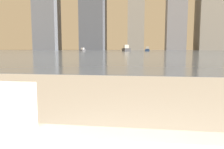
# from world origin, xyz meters

# --- Properties ---
(harbor_water) EXTENTS (180.00, 110.00, 0.01)m
(harbor_water) POSITION_xyz_m (0.00, 62.00, 0.01)
(harbor_water) COLOR slate
(harbor_water) RESTS_ON ground_plane
(harbor_boat_2) EXTENTS (1.54, 4.36, 1.63)m
(harbor_boat_2) POSITION_xyz_m (1.93, 77.68, 0.58)
(harbor_boat_2) COLOR navy
(harbor_boat_2) RESTS_ON harbor_water
(harbor_boat_4) EXTENTS (1.59, 3.30, 1.18)m
(harbor_boat_4) POSITION_xyz_m (-21.08, 77.18, 0.43)
(harbor_boat_4) COLOR #4C4C51
(harbor_boat_4) RESTS_ON harbor_water
(harbor_boat_5) EXTENTS (3.40, 6.06, 2.15)m
(harbor_boat_5) POSITION_xyz_m (-5.27, 75.64, 0.77)
(harbor_boat_5) COLOR #4C4C51
(harbor_boat_5) RESTS_ON harbor_water
(skyline_tower_0) EXTENTS (12.89, 10.19, 28.56)m
(skyline_tower_0) POSITION_xyz_m (-52.78, 118.00, 14.28)
(skyline_tower_0) COLOR slate
(skyline_tower_0) RESTS_ON ground_plane
(skyline_tower_1) EXTENTS (12.79, 12.91, 35.67)m
(skyline_tower_1) POSITION_xyz_m (-26.34, 118.00, 17.83)
(skyline_tower_1) COLOR #4C515B
(skyline_tower_1) RESTS_ON ground_plane
(skyline_tower_2) EXTENTS (8.41, 10.20, 47.87)m
(skyline_tower_2) POSITION_xyz_m (-3.18, 118.00, 23.93)
(skyline_tower_2) COLOR gray
(skyline_tower_2) RESTS_ON ground_plane
(skyline_tower_4) EXTENTS (11.65, 13.75, 49.54)m
(skyline_tower_4) POSITION_xyz_m (33.30, 118.00, 24.77)
(skyline_tower_4) COLOR gray
(skyline_tower_4) RESTS_ON ground_plane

